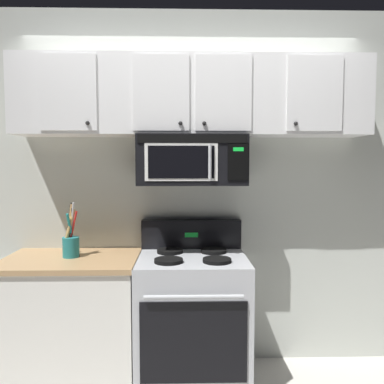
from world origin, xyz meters
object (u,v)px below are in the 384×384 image
Objects in this scene: stove_range at (192,317)px; over_range_microwave at (192,160)px; utensil_crock_teal at (71,242)px; salt_shaker at (72,246)px.

over_range_microwave is (-0.00, 0.12, 1.11)m from stove_range.
utensil_crock_teal reaches higher than salt_shaker.
over_range_microwave is at bearing -2.50° from salt_shaker.
stove_range is 2.91× the size of utensil_crock_teal.
stove_range is 1.00m from utensil_crock_teal.
over_range_microwave reaches higher than salt_shaker.
utensil_crock_teal is (-0.85, 0.02, 0.53)m from stove_range.
over_range_microwave is 8.01× the size of salt_shaker.
salt_shaker is at bearing 102.78° from utensil_crock_teal.
over_range_microwave is at bearing 6.32° from utensil_crock_teal.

